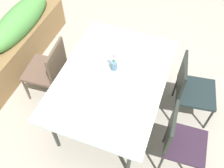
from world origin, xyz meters
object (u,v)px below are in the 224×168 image
dining_table (112,80)px  flower_vase (114,63)px  chair_near_right (190,88)px  chair_near_left (180,139)px  chair_far_side (49,68)px

dining_table → flower_vase: bearing=10.1°
chair_near_right → flower_vase: bearing=-83.6°
chair_near_right → chair_near_left: (-0.74, -0.01, 0.03)m
dining_table → chair_near_right: (0.36, -0.88, -0.19)m
dining_table → chair_near_left: bearing=-113.0°
chair_far_side → chair_near_right: bearing=-84.5°
chair_near_right → flower_vase: flower_vase is taller
dining_table → chair_far_side: (0.03, 0.88, -0.20)m
dining_table → chair_near_left: 0.98m
chair_near_right → flower_vase: size_ratio=3.40×
chair_near_right → dining_table: bearing=-76.2°
chair_near_left → flower_vase: bearing=-121.8°
chair_near_right → chair_far_side: bearing=-87.9°
chair_near_right → chair_far_side: size_ratio=1.02×
chair_far_side → flower_vase: flower_vase is taller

